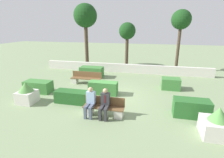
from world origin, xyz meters
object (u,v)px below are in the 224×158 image
Objects in this scene: person_seated_man at (105,102)px; planter_corner_right at (27,93)px; bench_left_side at (86,79)px; planter_corner_left at (217,124)px; tree_leftmost at (85,17)px; bench_front at (104,109)px; person_seated_woman at (90,101)px; tree_center_right at (181,21)px; tree_center_left at (127,33)px.

planter_corner_right is (-4.37, 0.54, -0.20)m from person_seated_man.
planter_corner_right is at bearing -125.00° from bench_left_side.
tree_leftmost is (-8.63, 9.58, 4.16)m from planter_corner_left.
planter_corner_left reaches higher than planter_corner_right.
bench_left_side is at bearing 120.95° from person_seated_man.
person_seated_woman is (-0.58, -0.14, 0.40)m from bench_front.
bench_front is 4.30m from planter_corner_right.
bench_front is 0.36× the size of tree_center_right.
tree_leftmost reaches higher than bench_front.
person_seated_woman is (-0.67, 0.00, -0.00)m from person_seated_man.
planter_corner_left is at bearing -6.24° from planter_corner_right.
bench_front and bench_left_side have the same top height.
tree_center_left reaches higher than person_seated_woman.
person_seated_man is 4.41m from planter_corner_right.
planter_corner_right is 12.52m from tree_center_right.
planter_corner_right is (-8.70, 0.95, 0.05)m from planter_corner_left.
tree_leftmost reaches higher than tree_center_right.
bench_front is at bearing -66.17° from bench_left_side.
person_seated_man reaches higher than bench_front.
bench_front is at bearing -114.36° from tree_center_right.
tree_center_left is at bearing -179.52° from tree_center_right.
person_seated_woman is at bearing -8.34° from planter_corner_right.
bench_left_side is 4.51m from person_seated_woman.
person_seated_man is at bearing 174.60° from planter_corner_left.
person_seated_man is 1.00× the size of person_seated_woman.
person_seated_woman is at bearing -91.69° from tree_center_left.
person_seated_woman is 1.15× the size of planter_corner_left.
person_seated_man is 1.15× the size of planter_corner_left.
person_seated_man is at bearing -0.00° from person_seated_woman.
planter_corner_left is 10.98m from tree_center_left.
person_seated_woman is at bearing -68.42° from tree_leftmost.
bench_front is 0.88× the size of bench_left_side.
bench_left_side is 0.36× the size of tree_leftmost.
bench_front is 10.60m from tree_center_right.
bench_left_side is at bearing 113.57° from person_seated_woman.
tree_center_left is at bearing 60.37° from bench_left_side.
person_seated_woman is 10.81m from tree_center_right.
bench_front is 10.85m from tree_leftmost.
planter_corner_right reaches higher than bench_front.
person_seated_man is 1.17× the size of planter_corner_right.
bench_front is 0.43m from person_seated_man.
tree_center_left is 0.81× the size of tree_center_right.
planter_corner_right is 9.56m from tree_leftmost.
tree_leftmost reaches higher than person_seated_man.
person_seated_woman is at bearing -117.00° from tree_center_right.
tree_center_right is at bearing 66.45° from person_seated_man.
tree_center_left is at bearing 65.09° from planter_corner_right.
person_seated_woman reaches higher than planter_corner_right.
bench_front is at bearing 123.34° from person_seated_man.
planter_corner_left is (4.33, -0.41, -0.25)m from person_seated_man.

